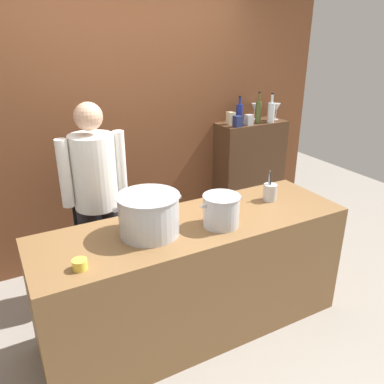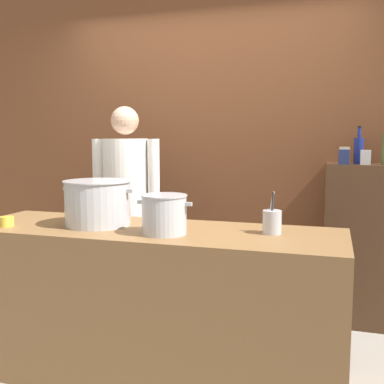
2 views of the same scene
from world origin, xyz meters
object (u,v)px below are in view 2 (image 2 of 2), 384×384
at_px(stockpot_small, 164,214).
at_px(wine_bottle_cobalt, 359,150).
at_px(chef, 126,199).
at_px(utensil_crock, 272,222).
at_px(spice_tin_cream, 344,155).
at_px(spice_tin_navy, 344,157).
at_px(stockpot_large, 98,203).
at_px(butter_jar, 7,221).
at_px(spice_tin_silver, 365,157).

relative_size(stockpot_small, wine_bottle_cobalt, 1.13).
relative_size(chef, utensil_crock, 7.10).
distance_m(spice_tin_cream, spice_tin_navy, 0.13).
xyz_separation_m(utensil_crock, wine_bottle_cobalt, (0.49, 1.15, 0.37)).
bearing_deg(stockpot_large, spice_tin_navy, 37.20).
bearing_deg(wine_bottle_cobalt, butter_jar, -145.30).
height_order(stockpot_large, spice_tin_navy, spice_tin_navy).
distance_m(stockpot_large, spice_tin_cream, 1.89).
height_order(butter_jar, spice_tin_cream, spice_tin_cream).
height_order(stockpot_small, utensil_crock, utensil_crock).
bearing_deg(stockpot_small, chef, 126.70).
bearing_deg(chef, stockpot_small, 121.42).
bearing_deg(spice_tin_cream, chef, -162.71).
bearing_deg(spice_tin_silver, chef, -167.86).
xyz_separation_m(stockpot_small, wine_bottle_cobalt, (1.05, 1.33, 0.33)).
height_order(stockpot_large, butter_jar, stockpot_large).
height_order(spice_tin_navy, spice_tin_silver, spice_tin_navy).
bearing_deg(spice_tin_silver, butter_jar, -148.10).
xyz_separation_m(chef, spice_tin_navy, (1.58, 0.36, 0.32)).
distance_m(stockpot_small, wine_bottle_cobalt, 1.72).
bearing_deg(butter_jar, spice_tin_navy, 33.62).
bearing_deg(spice_tin_cream, butter_jar, -143.83).
relative_size(chef, spice_tin_cream, 13.17).
relative_size(stockpot_small, spice_tin_navy, 2.92).
distance_m(chef, spice_tin_navy, 1.65).
xyz_separation_m(spice_tin_cream, spice_tin_navy, (-0.01, -0.13, -0.01)).
bearing_deg(utensil_crock, spice_tin_silver, 62.75).
distance_m(utensil_crock, spice_tin_silver, 1.20).
distance_m(butter_jar, wine_bottle_cobalt, 2.50).
xyz_separation_m(chef, butter_jar, (-0.35, -0.92, -0.04)).
xyz_separation_m(spice_tin_navy, spice_tin_silver, (0.15, 0.01, -0.00)).
height_order(stockpot_large, stockpot_small, stockpot_large).
bearing_deg(utensil_crock, stockpot_small, -162.38).
bearing_deg(utensil_crock, spice_tin_cream, 71.34).
xyz_separation_m(butter_jar, spice_tin_cream, (1.93, 1.41, 0.37)).
height_order(wine_bottle_cobalt, spice_tin_silver, wine_bottle_cobalt).
xyz_separation_m(stockpot_small, butter_jar, (-0.97, -0.08, -0.08)).
bearing_deg(spice_tin_cream, spice_tin_navy, -92.35).
relative_size(chef, stockpot_large, 3.59).
bearing_deg(stockpot_small, utensil_crock, 17.62).
xyz_separation_m(stockpot_small, spice_tin_navy, (0.95, 1.20, 0.28)).
xyz_separation_m(chef, stockpot_large, (0.15, -0.72, 0.07)).
bearing_deg(wine_bottle_cobalt, stockpot_large, -141.73).
bearing_deg(chef, spice_tin_cream, -168.00).
distance_m(butter_jar, spice_tin_cream, 2.42).
distance_m(wine_bottle_cobalt, spice_tin_cream, 0.11).
distance_m(wine_bottle_cobalt, spice_tin_navy, 0.17).
bearing_deg(spice_tin_navy, stockpot_small, -128.30).
bearing_deg(chef, utensil_crock, 145.68).
distance_m(chef, utensil_crock, 1.36).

